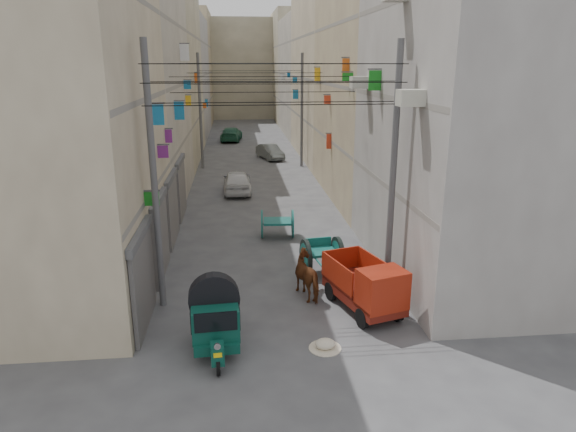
{
  "coord_description": "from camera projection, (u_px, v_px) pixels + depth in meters",
  "views": [
    {
      "loc": [
        -1.18,
        -9.03,
        7.33
      ],
      "look_at": [
        0.41,
        6.5,
        2.65
      ],
      "focal_mm": 32.0,
      "sensor_mm": 36.0,
      "label": 1
    }
  ],
  "objects": [
    {
      "name": "horse",
      "position": [
        310.0,
        275.0,
        16.61
      ],
      "size": [
        1.31,
        1.86,
        1.44
      ],
      "primitive_type": "imported",
      "rotation": [
        0.0,
        0.0,
        3.49
      ],
      "color": "maroon",
      "rests_on": "ground"
    },
    {
      "name": "distant_car_grey",
      "position": [
        270.0,
        152.0,
        40.55
      ],
      "size": [
        2.2,
        3.67,
        1.14
      ],
      "primitive_type": "imported",
      "rotation": [
        0.0,
        0.0,
        0.31
      ],
      "color": "#525755",
      "rests_on": "ground"
    },
    {
      "name": "end_cap_building",
      "position": [
        242.0,
        69.0,
        71.86
      ],
      "size": [
        22.0,
        10.0,
        13.0
      ],
      "primitive_type": "cube",
      "color": "#B9AD91",
      "rests_on": "ground"
    },
    {
      "name": "distant_car_white",
      "position": [
        237.0,
        181.0,
        30.0
      ],
      "size": [
        1.64,
        3.93,
        1.33
      ],
      "primitive_type": "imported",
      "rotation": [
        0.0,
        0.0,
        3.16
      ],
      "color": "silver",
      "rests_on": "ground"
    },
    {
      "name": "auto_rickshaw",
      "position": [
        215.0,
        316.0,
        13.41
      ],
      "size": [
        1.45,
        2.37,
        1.64
      ],
      "rotation": [
        0.0,
        0.0,
        0.07
      ],
      "color": "black",
      "rests_on": "ground"
    },
    {
      "name": "mini_truck",
      "position": [
        369.0,
        290.0,
        15.34
      ],
      "size": [
        2.15,
        3.26,
        1.69
      ],
      "rotation": [
        0.0,
        0.0,
        0.29
      ],
      "color": "black",
      "rests_on": "ground"
    },
    {
      "name": "ground",
      "position": [
        300.0,
        425.0,
        10.82
      ],
      "size": [
        140.0,
        140.0,
        0.0
      ],
      "primitive_type": "plane",
      "color": "#414143",
      "rests_on": "ground"
    },
    {
      "name": "second_cart",
      "position": [
        277.0,
        223.0,
        22.25
      ],
      "size": [
        1.47,
        1.32,
        1.24
      ],
      "rotation": [
        0.0,
        0.0,
        -0.06
      ],
      "color": "#145850",
      "rests_on": "ground"
    },
    {
      "name": "overhead_cables",
      "position": [
        261.0,
        76.0,
        22.61
      ],
      "size": [
        7.4,
        22.52,
        1.12
      ],
      "color": "black",
      "rests_on": "ground"
    },
    {
      "name": "ac_units",
      "position": [
        385.0,
        59.0,
        16.35
      ],
      "size": [
        0.7,
        6.55,
        3.35
      ],
      "color": "#B3B2A1",
      "rests_on": "ground"
    },
    {
      "name": "tonga_cart",
      "position": [
        322.0,
        255.0,
        18.5
      ],
      "size": [
        1.5,
        2.98,
        1.29
      ],
      "rotation": [
        0.0,
        0.0,
        0.14
      ],
      "color": "black",
      "rests_on": "ground"
    },
    {
      "name": "building_row_right",
      "position": [
        345.0,
        74.0,
        42.27
      ],
      "size": [
        8.0,
        62.0,
        14.0
      ],
      "color": "#A19D97",
      "rests_on": "ground"
    },
    {
      "name": "feed_sack",
      "position": [
        325.0,
        344.0,
        13.67
      ],
      "size": [
        0.54,
        0.44,
        0.27
      ],
      "primitive_type": "ellipsoid",
      "color": "beige",
      "rests_on": "ground"
    },
    {
      "name": "signboards",
      "position": [
        255.0,
        131.0,
        30.48
      ],
      "size": [
        8.22,
        40.52,
        5.67
      ],
      "color": "#1873AB",
      "rests_on": "ground"
    },
    {
      "name": "distant_car_green",
      "position": [
        231.0,
        134.0,
        49.98
      ],
      "size": [
        2.29,
        4.68,
        1.31
      ],
      "primitive_type": "imported",
      "rotation": [
        0.0,
        0.0,
        3.04
      ],
      "color": "#1F5A3F",
      "rests_on": "ground"
    },
    {
      "name": "shutters_left",
      "position": [
        167.0,
        219.0,
        19.9
      ],
      "size": [
        0.18,
        14.4,
        2.88
      ],
      "color": "#48484C",
      "rests_on": "ground"
    },
    {
      "name": "utility_poles",
      "position": [
        259.0,
        131.0,
        25.88
      ],
      "size": [
        7.4,
        22.2,
        8.0
      ],
      "color": "#4F4F51",
      "rests_on": "ground"
    },
    {
      "name": "building_row_left",
      "position": [
        148.0,
        74.0,
        40.72
      ],
      "size": [
        8.0,
        62.0,
        14.0
      ],
      "color": "#C1B192",
      "rests_on": "ground"
    }
  ]
}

